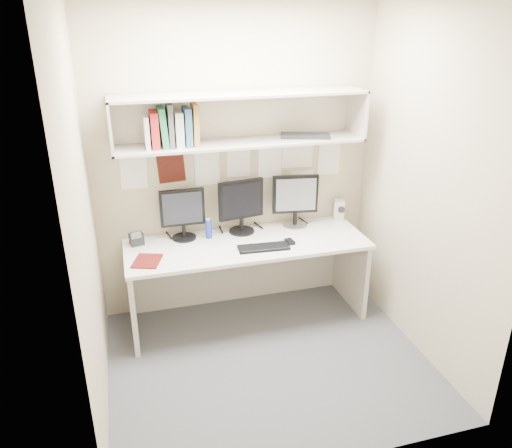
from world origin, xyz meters
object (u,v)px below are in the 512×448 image
object	(u,v)px
desk_phone	(137,239)
keyboard	(264,247)
speaker	(339,210)
monitor_left	(183,212)
monitor_right	(295,199)
monitor_center	(241,204)
maroon_notebook	(147,261)
desk	(247,280)

from	to	relation	value
desk_phone	keyboard	bearing A→B (deg)	-32.82
speaker	desk_phone	xyz separation A→B (m)	(-1.82, -0.06, -0.04)
monitor_left	keyboard	size ratio (longest dim) A/B	1.04
monitor_left	monitor_right	bearing A→B (deg)	-0.05
monitor_center	maroon_notebook	distance (m)	0.94
monitor_right	keyboard	xyz separation A→B (m)	(-0.40, -0.38, -0.24)
keyboard	maroon_notebook	xyz separation A→B (m)	(-0.92, 0.02, -0.00)
keyboard	speaker	bearing A→B (deg)	29.99
monitor_left	monitor_center	xyz separation A→B (m)	(0.50, -0.00, 0.02)
monitor_center	desk_phone	bearing A→B (deg)	172.87
monitor_right	maroon_notebook	bearing A→B (deg)	-155.81
monitor_center	desk_phone	size ratio (longest dim) A/B	3.59
monitor_right	maroon_notebook	size ratio (longest dim) A/B	1.95
speaker	desk_phone	bearing A→B (deg)	-156.23
keyboard	desk_phone	size ratio (longest dim) A/B	3.18
monitor_center	maroon_notebook	world-z (taller)	monitor_center
monitor_left	desk_phone	distance (m)	0.43
speaker	maroon_notebook	size ratio (longest dim) A/B	0.78
maroon_notebook	speaker	bearing A→B (deg)	31.85
keyboard	monitor_right	bearing A→B (deg)	47.37
speaker	desk	bearing A→B (deg)	-143.08
monitor_left	speaker	size ratio (longest dim) A/B	2.32
monitor_right	maroon_notebook	world-z (taller)	monitor_right
monitor_center	keyboard	xyz separation A→B (m)	(0.09, -0.38, -0.24)
monitor_center	keyboard	distance (m)	0.46
desk	monitor_left	bearing A→B (deg)	155.99
keyboard	monitor_left	bearing A→B (deg)	150.77
monitor_right	speaker	bearing A→B (deg)	13.25
monitor_left	monitor_center	size ratio (longest dim) A/B	0.92
desk	maroon_notebook	bearing A→B (deg)	-170.03
monitor_center	desk_phone	world-z (taller)	monitor_center
maroon_notebook	desk_phone	size ratio (longest dim) A/B	1.84
monitor_right	maroon_notebook	distance (m)	1.39
desk	speaker	size ratio (longest dim) A/B	10.79
desk_phone	monitor_center	bearing A→B (deg)	-11.19
speaker	monitor_left	bearing A→B (deg)	-156.82
desk_phone	monitor_right	bearing A→B (deg)	-11.82
desk	desk_phone	world-z (taller)	desk_phone
desk	maroon_notebook	world-z (taller)	maroon_notebook
desk	desk_phone	distance (m)	0.99
monitor_right	speaker	size ratio (longest dim) A/B	2.52
monitor_left	desk_phone	size ratio (longest dim) A/B	3.32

